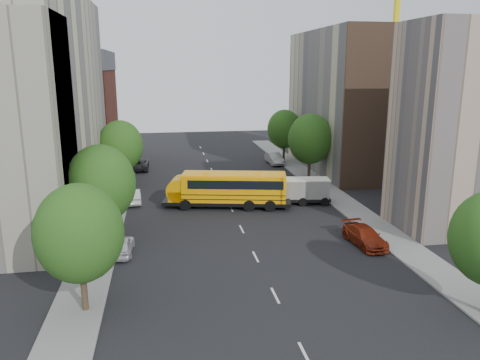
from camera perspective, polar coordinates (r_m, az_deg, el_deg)
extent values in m
plane|color=black|center=(41.78, -0.26, -5.11)|extent=(120.00, 120.00, 0.00)
cube|color=slate|center=(46.33, -15.50, -3.65)|extent=(3.00, 80.00, 0.12)
cube|color=slate|center=(49.38, 12.09, -2.39)|extent=(3.00, 80.00, 0.12)
cube|color=silver|center=(51.25, -2.05, -1.56)|extent=(0.15, 64.00, 0.01)
cube|color=#C0B99B|center=(46.66, -24.20, 8.24)|extent=(10.00, 26.00, 20.00)
cube|color=maroon|center=(68.41, -19.41, 7.06)|extent=(10.00, 15.00, 13.00)
cube|color=tan|center=(42.55, 25.62, 5.65)|extent=(10.00, 7.00, 17.00)
cube|color=#BEB493|center=(64.03, 13.05, 9.33)|extent=(10.00, 22.00, 18.00)
cube|color=brown|center=(54.05, 17.50, 8.32)|extent=(10.10, 0.30, 18.00)
cylinder|color=yellow|center=(75.45, 18.34, 16.07)|extent=(1.00, 1.00, 35.00)
cylinder|color=#38281C|center=(28.20, -18.48, -12.49)|extent=(0.36, 0.36, 2.70)
ellipsoid|color=#1D4913|center=(26.95, -19.00, -6.16)|extent=(4.80, 4.80, 5.52)
cylinder|color=#38281C|center=(37.34, -16.22, -5.66)|extent=(0.36, 0.36, 2.88)
ellipsoid|color=#1D4913|center=(36.36, -16.58, -0.41)|extent=(5.12, 5.12, 5.89)
cylinder|color=#38281C|center=(54.60, -14.15, 0.49)|extent=(0.36, 0.36, 2.81)
ellipsoid|color=#1D4913|center=(53.95, -14.36, 4.04)|extent=(4.99, 4.99, 5.74)
cylinder|color=#38281C|center=(57.08, 8.42, 1.40)|extent=(0.36, 0.36, 2.95)
ellipsoid|color=#1D4913|center=(56.44, 8.54, 4.98)|extent=(5.25, 5.25, 6.04)
cylinder|color=#38281C|center=(68.40, 5.36, 3.42)|extent=(0.36, 0.36, 2.74)
ellipsoid|color=#1D4913|center=(67.89, 5.42, 6.20)|extent=(4.86, 4.86, 5.59)
cube|color=black|center=(45.88, -1.60, -2.60)|extent=(12.70, 5.32, 0.33)
cube|color=#FFA505|center=(45.45, -0.64, -0.87)|extent=(10.31, 4.76, 2.54)
cube|color=#FFA505|center=(46.33, -7.89, -1.71)|extent=(2.47, 2.90, 1.11)
cube|color=black|center=(45.80, -6.52, -0.13)|extent=(1.07, 2.60, 1.33)
cube|color=#FFA505|center=(45.14, -0.64, 0.72)|extent=(10.26, 4.55, 0.15)
cube|color=black|center=(45.30, -0.36, -0.20)|extent=(9.46, 4.65, 0.83)
cube|color=black|center=(45.68, -0.63, -1.94)|extent=(10.32, 4.83, 0.07)
cube|color=black|center=(45.56, -0.64, -1.41)|extent=(10.32, 4.83, 0.07)
cube|color=#FFA505|center=(45.47, 5.71, -0.93)|extent=(0.73, 2.74, 2.54)
cube|color=#FFA505|center=(45.38, -4.41, 0.89)|extent=(0.79, 0.79, 0.11)
cube|color=#FFA505|center=(45.06, 2.59, 0.82)|extent=(0.79, 0.79, 0.11)
cylinder|color=#FFA505|center=(46.19, -7.92, -1.05)|extent=(2.80, 2.97, 2.32)
cylinder|color=red|center=(44.55, -6.29, -1.77)|extent=(0.55, 0.16, 0.55)
cylinder|color=black|center=(45.08, -7.20, -3.07)|extent=(1.15, 0.55, 1.11)
cylinder|color=black|center=(47.70, -6.66, -2.12)|extent=(1.15, 0.55, 1.11)
cylinder|color=black|center=(44.47, 1.41, -3.20)|extent=(1.15, 0.55, 1.11)
cylinder|color=black|center=(47.12, 1.47, -2.23)|extent=(1.15, 0.55, 1.11)
cylinder|color=black|center=(44.49, 4.26, -3.23)|extent=(1.15, 0.55, 1.11)
cylinder|color=black|center=(47.14, 4.16, -2.25)|extent=(1.15, 0.55, 1.11)
cube|color=black|center=(47.54, 7.25, -2.26)|extent=(6.22, 2.82, 0.30)
cube|color=white|center=(47.34, 7.89, -1.03)|extent=(4.82, 2.52, 1.80)
cube|color=white|center=(47.06, 4.63, -1.41)|extent=(1.65, 2.08, 1.20)
cube|color=silver|center=(47.11, 7.92, 0.09)|extent=(5.04, 2.65, 0.12)
cylinder|color=black|center=(46.32, 4.74, -2.72)|extent=(0.87, 0.36, 0.84)
cylinder|color=black|center=(48.23, 4.48, -2.05)|extent=(0.87, 0.36, 0.84)
cylinder|color=black|center=(46.64, 7.67, -2.69)|extent=(0.87, 0.36, 0.84)
cylinder|color=black|center=(48.54, 7.31, -2.02)|extent=(0.87, 0.36, 0.84)
cylinder|color=black|center=(47.04, 10.32, -2.65)|extent=(0.87, 0.36, 0.84)
cylinder|color=black|center=(48.92, 9.86, -1.99)|extent=(0.87, 0.36, 0.84)
imported|color=silver|center=(35.70, -14.21, -7.74)|extent=(1.78, 4.03, 1.35)
imported|color=silver|center=(48.51, -12.99, -1.92)|extent=(1.94, 4.48, 1.43)
imported|color=black|center=(63.96, -12.21, 1.89)|extent=(2.54, 5.44, 1.50)
imported|color=maroon|center=(37.62, 14.98, -6.62)|extent=(2.43, 5.02, 1.41)
imported|color=#9E9D98|center=(66.45, 4.19, 2.64)|extent=(1.92, 4.91, 1.59)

